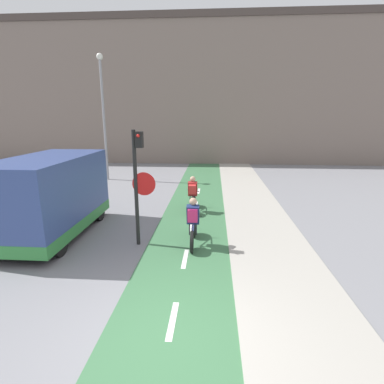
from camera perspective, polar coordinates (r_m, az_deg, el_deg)
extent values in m
plane|color=gray|center=(5.70, -4.45, -26.40)|extent=(120.00, 120.00, 0.00)
cube|color=#3D7047|center=(5.69, -4.46, -26.32)|extent=(2.39, 60.00, 0.02)
cube|color=white|center=(6.07, -3.71, -23.19)|extent=(0.12, 1.10, 0.00)
cube|color=white|center=(8.18, -1.32, -12.57)|extent=(0.12, 1.10, 0.00)
cube|color=white|center=(10.47, -0.05, -6.42)|extent=(0.12, 1.10, 0.00)
cube|color=white|center=(12.83, 0.75, -2.51)|extent=(0.12, 1.10, 0.00)
cube|color=white|center=(15.24, 1.29, 0.18)|extent=(0.12, 1.10, 0.00)
cube|color=#A8A399|center=(5.89, 22.04, -25.67)|extent=(2.40, 60.00, 0.05)
cube|color=slate|center=(26.53, 2.65, 17.68)|extent=(60.00, 5.00, 10.68)
cube|color=#473D38|center=(27.45, 2.80, 29.41)|extent=(60.00, 5.20, 0.50)
cylinder|color=black|center=(8.69, -10.62, 0.47)|extent=(0.11, 0.11, 3.36)
cube|color=black|center=(8.44, -10.02, 9.80)|extent=(0.20, 0.20, 0.44)
sphere|color=red|center=(8.33, -10.24, 10.49)|extent=(0.09, 0.09, 0.09)
cone|color=red|center=(8.60, -9.16, 1.53)|extent=(0.67, 0.01, 0.67)
cone|color=silver|center=(8.60, -9.15, 1.53)|extent=(0.60, 0.02, 0.60)
cylinder|color=gray|center=(18.56, -16.39, 12.70)|extent=(0.14, 0.14, 6.82)
sphere|color=silver|center=(18.84, -17.19, 23.43)|extent=(0.36, 0.36, 0.36)
cylinder|color=black|center=(8.46, -0.03, -9.49)|extent=(0.07, 0.61, 0.61)
cylinder|color=black|center=(9.49, 0.45, -6.79)|extent=(0.07, 0.61, 0.61)
cylinder|color=navy|center=(9.11, 0.32, -6.62)|extent=(0.04, 0.71, 0.39)
cylinder|color=navy|center=(8.63, 0.09, -7.74)|extent=(0.04, 0.37, 0.41)
cylinder|color=navy|center=(8.89, 0.25, -5.86)|extent=(0.04, 1.04, 0.07)
cylinder|color=navy|center=(8.66, 0.07, -8.97)|extent=(0.04, 0.42, 0.05)
cylinder|color=black|center=(9.36, 0.46, -4.58)|extent=(0.46, 0.03, 0.03)
cube|color=navy|center=(8.67, 0.19, -4.30)|extent=(0.36, 0.31, 0.59)
sphere|color=tan|center=(8.60, 0.21, -1.82)|extent=(0.22, 0.22, 0.22)
cylinder|color=#232328|center=(8.79, -0.48, -6.97)|extent=(0.04, 0.07, 0.39)
cylinder|color=#232328|center=(8.78, 0.83, -7.00)|extent=(0.04, 0.07, 0.39)
cube|color=#DB286B|center=(8.50, 0.11, -4.56)|extent=(0.28, 0.23, 0.39)
cylinder|color=black|center=(11.51, -0.03, -3.02)|extent=(0.07, 0.61, 0.61)
cylinder|color=black|center=(12.52, 0.31, -1.59)|extent=(0.07, 0.61, 0.61)
cylinder|color=black|center=(12.16, 0.21, -1.28)|extent=(0.04, 0.67, 0.38)
cylinder|color=black|center=(11.69, 0.05, -1.85)|extent=(0.04, 0.35, 0.40)
cylinder|color=black|center=(11.96, 0.16, -0.61)|extent=(0.04, 0.98, 0.07)
cylinder|color=black|center=(11.70, 0.04, -2.76)|extent=(0.04, 0.40, 0.05)
cylinder|color=black|center=(12.42, 0.31, 0.12)|extent=(0.46, 0.03, 0.03)
cube|color=maroon|center=(11.77, 0.12, 0.64)|extent=(0.36, 0.31, 0.59)
sphere|color=tan|center=(11.73, 0.14, 2.48)|extent=(0.22, 0.22, 0.22)
cylinder|color=#232328|center=(11.85, -0.37, -1.37)|extent=(0.04, 0.07, 0.38)
cylinder|color=#232328|center=(11.84, 0.59, -1.39)|extent=(0.04, 0.07, 0.38)
cube|color=red|center=(11.59, 0.06, 0.53)|extent=(0.28, 0.23, 0.39)
cube|color=#334784|center=(10.34, -25.39, -0.22)|extent=(2.06, 4.48, 2.27)
cube|color=#33843D|center=(10.59, -24.85, -5.23)|extent=(2.07, 4.49, 0.36)
cube|color=black|center=(12.20, -20.57, 4.18)|extent=(1.86, 0.04, 0.70)
cylinder|color=black|center=(12.27, -25.41, -3.11)|extent=(0.18, 0.70, 0.70)
cylinder|color=black|center=(11.47, -17.28, -3.49)|extent=(0.18, 0.70, 0.70)
cylinder|color=black|center=(8.99, -23.97, -9.01)|extent=(0.18, 0.70, 0.70)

